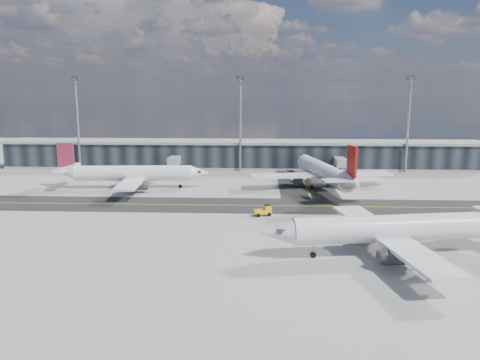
# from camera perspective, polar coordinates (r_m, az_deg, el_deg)

# --- Properties ---
(ground) EXTENTS (300.00, 300.00, 0.00)m
(ground) POSITION_cam_1_polar(r_m,az_deg,el_deg) (96.89, -1.27, -3.66)
(ground) COLOR gray
(ground) RESTS_ON ground
(taxiway_lanes) EXTENTS (180.00, 63.00, 0.03)m
(taxiway_lanes) POSITION_cam_1_polar(r_m,az_deg,el_deg) (107.14, 1.21, -2.26)
(taxiway_lanes) COLOR black
(taxiway_lanes) RESTS_ON ground
(terminal_concourse) EXTENTS (152.00, 19.80, 8.80)m
(terminal_concourse) POSITION_cam_1_polar(r_m,az_deg,el_deg) (150.06, 0.17, 3.04)
(terminal_concourse) COLOR black
(terminal_concourse) RESTS_ON ground
(floodlight_masts) EXTENTS (102.50, 0.70, 28.90)m
(floodlight_masts) POSITION_cam_1_polar(r_m,az_deg,el_deg) (142.06, 0.03, 7.28)
(floodlight_masts) COLOR gray
(floodlight_masts) RESTS_ON ground
(airliner_af) EXTENTS (39.17, 33.41, 11.60)m
(airliner_af) POSITION_cam_1_polar(r_m,az_deg,el_deg) (120.82, -13.15, 0.78)
(airliner_af) COLOR white
(airliner_af) RESTS_ON ground
(airliner_redtail) EXTENTS (37.02, 43.15, 12.84)m
(airliner_redtail) POSITION_cam_1_polar(r_m,az_deg,el_deg) (119.29, 10.19, 0.97)
(airliner_redtail) COLOR white
(airliner_redtail) RESTS_ON ground
(airliner_near) EXTENTS (40.68, 34.86, 12.08)m
(airliner_near) POSITION_cam_1_polar(r_m,az_deg,el_deg) (73.68, 18.62, -5.62)
(airliner_near) COLOR silver
(airliner_near) RESTS_ON ground
(baggage_tug) EXTENTS (3.70, 2.54, 2.12)m
(baggage_tug) POSITION_cam_1_polar(r_m,az_deg,el_deg) (92.21, 2.96, -3.73)
(baggage_tug) COLOR yellow
(baggage_tug) RESTS_ON ground
(service_van) EXTENTS (4.36, 6.24, 1.58)m
(service_van) POSITION_cam_1_polar(r_m,az_deg,el_deg) (137.35, 6.27, 0.87)
(service_van) COLOR white
(service_van) RESTS_ON ground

